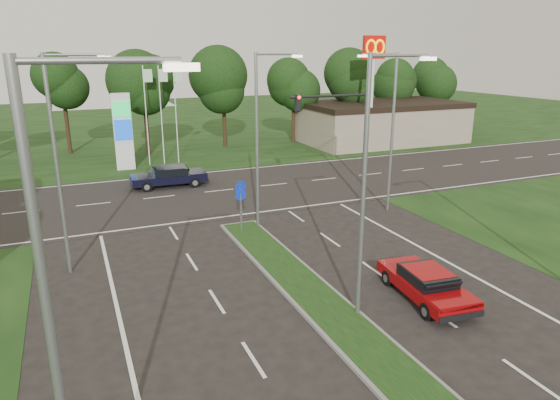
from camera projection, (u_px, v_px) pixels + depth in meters
name	position (u px, v px, depth m)	size (l,w,h in m)	color
verge_far	(139.00, 129.00, 60.61)	(160.00, 50.00, 0.02)	black
cross_road	(205.00, 192.00, 33.28)	(160.00, 12.00, 0.02)	black
median_kerb	(369.00, 349.00, 15.62)	(2.00, 26.00, 0.12)	slate
commercial_building	(381.00, 122.00, 51.55)	(16.00, 9.00, 4.00)	gray
streetlight_median_near	(369.00, 177.00, 16.33)	(2.53, 0.22, 9.00)	gray
streetlight_median_far	(261.00, 133.00, 25.15)	(2.53, 0.22, 9.00)	gray
streetlight_left_near	(64.00, 323.00, 7.55)	(2.53, 0.22, 9.00)	gray
streetlight_left_far	(61.00, 155.00, 19.89)	(2.53, 0.22, 9.00)	gray
streetlight_right_far	(390.00, 125.00, 28.08)	(2.53, 0.22, 9.00)	gray
traffic_signal	(347.00, 129.00, 29.35)	(5.10, 0.42, 7.00)	black
median_signs	(241.00, 197.00, 26.09)	(1.16, 1.76, 2.38)	gray
gas_pylon	(126.00, 129.00, 38.92)	(5.80, 1.26, 8.00)	silver
mcdonalds_sign	(373.00, 64.00, 44.79)	(2.20, 0.47, 10.40)	silver
treeline_far	(157.00, 77.00, 45.42)	(6.00, 6.00, 9.90)	black
red_sedan	(426.00, 283.00, 18.80)	(2.27, 4.56, 1.21)	#92070A
navy_sedan	(169.00, 176.00, 34.56)	(5.13, 2.29, 1.39)	black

